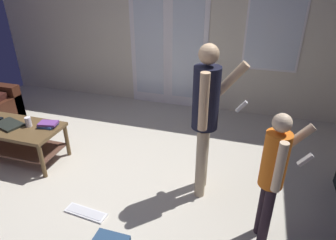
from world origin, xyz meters
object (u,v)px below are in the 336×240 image
object	(u,v)px
loose_keyboard	(86,213)
laptop_closed	(9,125)
book_stack	(48,124)
person_child	(274,171)
coffee_table	(20,135)
person_adult	(206,111)
cup_near_edge	(28,122)

from	to	relation	value
loose_keyboard	laptop_closed	bearing A→B (deg)	155.91
laptop_closed	book_stack	world-z (taller)	book_stack
person_child	laptop_closed	size ratio (longest dim) A/B	3.65
coffee_table	loose_keyboard	world-z (taller)	coffee_table
person_adult	loose_keyboard	size ratio (longest dim) A/B	3.58
loose_keyboard	book_stack	xyz separation A→B (m)	(-0.90, 0.74, 0.49)
loose_keyboard	cup_near_edge	world-z (taller)	cup_near_edge
person_adult	book_stack	xyz separation A→B (m)	(-1.93, 0.04, -0.46)
loose_keyboard	person_child	bearing A→B (deg)	7.08
person_adult	cup_near_edge	distance (m)	2.20
coffee_table	cup_near_edge	size ratio (longest dim) A/B	8.80
person_adult	loose_keyboard	world-z (taller)	person_adult
person_adult	person_child	world-z (taller)	person_adult
book_stack	cup_near_edge	bearing A→B (deg)	-164.61
person_adult	cup_near_edge	xyz separation A→B (m)	(-2.16, -0.03, -0.43)
coffee_table	person_adult	bearing A→B (deg)	1.88
person_child	coffee_table	bearing A→B (deg)	171.94
loose_keyboard	book_stack	world-z (taller)	book_stack
cup_near_edge	laptop_closed	bearing A→B (deg)	-166.31
coffee_table	laptop_closed	distance (m)	0.18
book_stack	loose_keyboard	bearing A→B (deg)	-39.47
person_adult	cup_near_edge	world-z (taller)	person_adult
coffee_table	laptop_closed	size ratio (longest dim) A/B	3.05
person_child	cup_near_edge	size ratio (longest dim) A/B	10.52
cup_near_edge	book_stack	size ratio (longest dim) A/B	0.50
person_child	person_adult	bearing A→B (deg)	142.82
laptop_closed	book_stack	distance (m)	0.49
person_child	laptop_closed	bearing A→B (deg)	172.44
laptop_closed	cup_near_edge	size ratio (longest dim) A/B	2.88
person_adult	book_stack	world-z (taller)	person_adult
coffee_table	loose_keyboard	xyz separation A→B (m)	(1.26, -0.62, -0.33)
loose_keyboard	laptop_closed	distance (m)	1.58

